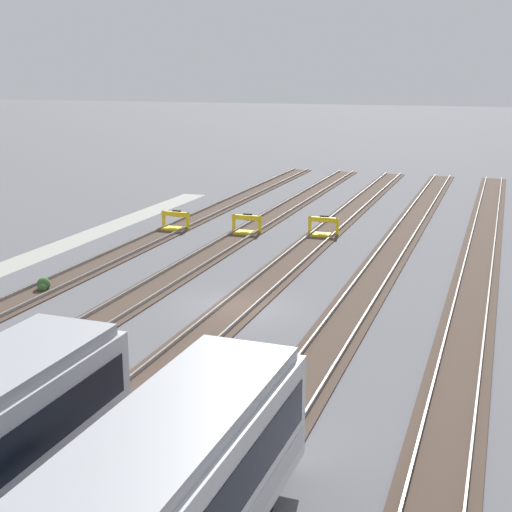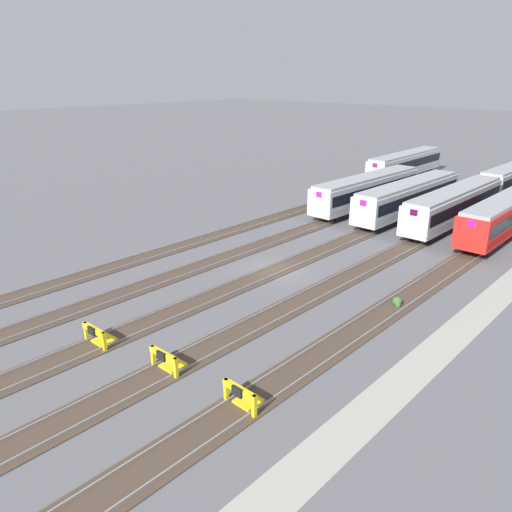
{
  "view_description": "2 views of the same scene",
  "coord_description": "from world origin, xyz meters",
  "px_view_note": "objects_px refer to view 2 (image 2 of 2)",
  "views": [
    {
      "loc": [
        28.35,
        10.76,
        10.24
      ],
      "look_at": [
        -2.33,
        -0.0,
        1.8
      ],
      "focal_mm": 50.0,
      "sensor_mm": 36.0,
      "label": 1
    },
    {
      "loc": [
        -27.37,
        -23.11,
        14.27
      ],
      "look_at": [
        -2.33,
        -0.0,
        1.8
      ],
      "focal_mm": 35.0,
      "sensor_mm": 36.0,
      "label": 2
    }
  ],
  "objects_px": {
    "subway_car_front_row_rightmost": "(367,190)",
    "weed_clump": "(397,302)",
    "bumper_stop_middle_track": "(99,336)",
    "subway_car_front_row_left_inner": "(405,164)",
    "bumper_stop_near_inner_track": "(168,361)",
    "bumper_stop_nearest_track": "(244,397)",
    "subway_car_front_row_centre": "(506,214)",
    "subway_car_back_row_leftmost": "(454,205)",
    "subway_car_front_row_right_inner": "(408,197)"
  },
  "relations": [
    {
      "from": "subway_car_front_row_left_inner",
      "to": "subway_car_front_row_centre",
      "type": "distance_m",
      "value": 27.06
    },
    {
      "from": "subway_car_front_row_left_inner",
      "to": "subway_car_front_row_centre",
      "type": "relative_size",
      "value": 1.0
    },
    {
      "from": "subway_car_front_row_right_inner",
      "to": "subway_car_back_row_leftmost",
      "type": "bearing_deg",
      "value": -90.0
    },
    {
      "from": "subway_car_front_row_rightmost",
      "to": "subway_car_back_row_leftmost",
      "type": "distance_m",
      "value": 9.83
    },
    {
      "from": "subway_car_front_row_right_inner",
      "to": "weed_clump",
      "type": "xyz_separation_m",
      "value": [
        -20.66,
        -9.8,
        -1.8
      ]
    },
    {
      "from": "subway_car_front_row_centre",
      "to": "bumper_stop_middle_track",
      "type": "height_order",
      "value": "subway_car_front_row_centre"
    },
    {
      "from": "bumper_stop_nearest_track",
      "to": "weed_clump",
      "type": "xyz_separation_m",
      "value": [
        14.46,
        -0.03,
        -0.27
      ]
    },
    {
      "from": "subway_car_front_row_centre",
      "to": "bumper_stop_middle_track",
      "type": "distance_m",
      "value": 37.92
    },
    {
      "from": "subway_car_front_row_rightmost",
      "to": "bumper_stop_nearest_track",
      "type": "height_order",
      "value": "subway_car_front_row_rightmost"
    },
    {
      "from": "subway_car_front_row_rightmost",
      "to": "bumper_stop_near_inner_track",
      "type": "distance_m",
      "value": 36.94
    },
    {
      "from": "subway_car_front_row_rightmost",
      "to": "bumper_stop_middle_track",
      "type": "distance_m",
      "value": 36.95
    },
    {
      "from": "subway_car_front_row_left_inner",
      "to": "bumper_stop_near_inner_track",
      "type": "xyz_separation_m",
      "value": [
        -54.24,
        -14.69,
        -1.53
      ]
    },
    {
      "from": "subway_car_front_row_centre",
      "to": "bumper_stop_middle_track",
      "type": "relative_size",
      "value": 8.98
    },
    {
      "from": "subway_car_front_row_rightmost",
      "to": "bumper_stop_near_inner_track",
      "type": "bearing_deg",
      "value": -164.61
    },
    {
      "from": "bumper_stop_middle_track",
      "to": "weed_clump",
      "type": "xyz_separation_m",
      "value": [
        15.94,
        -9.85,
        -0.27
      ]
    },
    {
      "from": "subway_car_front_row_right_inner",
      "to": "bumper_stop_near_inner_track",
      "type": "bearing_deg",
      "value": -172.23
    },
    {
      "from": "subway_car_front_row_left_inner",
      "to": "subway_car_front_row_right_inner",
      "type": "height_order",
      "value": "same"
    },
    {
      "from": "subway_car_front_row_left_inner",
      "to": "subway_car_front_row_centre",
      "type": "xyz_separation_m",
      "value": [
        -18.65,
        -19.61,
        0.0
      ]
    },
    {
      "from": "subway_car_front_row_left_inner",
      "to": "bumper_stop_nearest_track",
      "type": "xyz_separation_m",
      "value": [
        -53.77,
        -19.61,
        -1.53
      ]
    },
    {
      "from": "bumper_stop_near_inner_track",
      "to": "bumper_stop_middle_track",
      "type": "bearing_deg",
      "value": 101.64
    },
    {
      "from": "weed_clump",
      "to": "subway_car_front_row_right_inner",
      "type": "bearing_deg",
      "value": 25.37
    },
    {
      "from": "weed_clump",
      "to": "bumper_stop_near_inner_track",
      "type": "bearing_deg",
      "value": 161.68
    },
    {
      "from": "weed_clump",
      "to": "bumper_stop_middle_track",
      "type": "bearing_deg",
      "value": 148.29
    },
    {
      "from": "bumper_stop_near_inner_track",
      "to": "weed_clump",
      "type": "height_order",
      "value": "bumper_stop_near_inner_track"
    },
    {
      "from": "subway_car_back_row_leftmost",
      "to": "bumper_stop_near_inner_track",
      "type": "distance_m",
      "value": 35.62
    },
    {
      "from": "subway_car_front_row_right_inner",
      "to": "weed_clump",
      "type": "bearing_deg",
      "value": -154.63
    },
    {
      "from": "bumper_stop_middle_track",
      "to": "subway_car_front_row_centre",
      "type": "bearing_deg",
      "value": -15.02
    },
    {
      "from": "subway_car_front_row_rightmost",
      "to": "weed_clump",
      "type": "height_order",
      "value": "subway_car_front_row_rightmost"
    },
    {
      "from": "subway_car_front_row_centre",
      "to": "bumper_stop_nearest_track",
      "type": "bearing_deg",
      "value": 180.0
    },
    {
      "from": "subway_car_front_row_centre",
      "to": "weed_clump",
      "type": "distance_m",
      "value": 20.74
    },
    {
      "from": "subway_car_front_row_right_inner",
      "to": "subway_car_front_row_rightmost",
      "type": "xyz_separation_m",
      "value": [
        0.0,
        4.94,
        0.0
      ]
    },
    {
      "from": "bumper_stop_nearest_track",
      "to": "bumper_stop_near_inner_track",
      "type": "xyz_separation_m",
      "value": [
        -0.47,
        4.91,
        0.0
      ]
    },
    {
      "from": "subway_car_front_row_centre",
      "to": "subway_car_back_row_leftmost",
      "type": "relative_size",
      "value": 1.0
    },
    {
      "from": "subway_car_front_row_left_inner",
      "to": "bumper_stop_middle_track",
      "type": "xyz_separation_m",
      "value": [
        -55.25,
        -9.79,
        -1.53
      ]
    },
    {
      "from": "subway_car_front_row_left_inner",
      "to": "bumper_stop_near_inner_track",
      "type": "distance_m",
      "value": 56.21
    },
    {
      "from": "subway_car_front_row_right_inner",
      "to": "weed_clump",
      "type": "relative_size",
      "value": 19.6
    },
    {
      "from": "bumper_stop_near_inner_track",
      "to": "subway_car_front_row_left_inner",
      "type": "bearing_deg",
      "value": 15.16
    },
    {
      "from": "subway_car_front_row_rightmost",
      "to": "bumper_stop_near_inner_track",
      "type": "xyz_separation_m",
      "value": [
        -35.59,
        -9.8,
        -1.53
      ]
    },
    {
      "from": "subway_car_front_row_rightmost",
      "to": "weed_clump",
      "type": "relative_size",
      "value": 19.62
    },
    {
      "from": "weed_clump",
      "to": "subway_car_front_row_centre",
      "type": "bearing_deg",
      "value": 0.08
    },
    {
      "from": "subway_car_front_row_centre",
      "to": "subway_car_front_row_right_inner",
      "type": "height_order",
      "value": "same"
    },
    {
      "from": "bumper_stop_nearest_track",
      "to": "weed_clump",
      "type": "bearing_deg",
      "value": -0.12
    },
    {
      "from": "subway_car_front_row_centre",
      "to": "subway_car_front_row_rightmost",
      "type": "height_order",
      "value": "same"
    },
    {
      "from": "subway_car_front_row_left_inner",
      "to": "weed_clump",
      "type": "xyz_separation_m",
      "value": [
        -39.31,
        -19.64,
        -1.8
      ]
    },
    {
      "from": "bumper_stop_nearest_track",
      "to": "bumper_stop_near_inner_track",
      "type": "relative_size",
      "value": 1.0
    },
    {
      "from": "subway_car_front_row_left_inner",
      "to": "weed_clump",
      "type": "bearing_deg",
      "value": -153.46
    },
    {
      "from": "subway_car_back_row_leftmost",
      "to": "bumper_stop_middle_track",
      "type": "relative_size",
      "value": 8.97
    },
    {
      "from": "subway_car_front_row_left_inner",
      "to": "subway_car_front_row_rightmost",
      "type": "xyz_separation_m",
      "value": [
        -18.65,
        -4.9,
        0.0
      ]
    },
    {
      "from": "subway_car_front_row_rightmost",
      "to": "weed_clump",
      "type": "distance_m",
      "value": 25.44
    },
    {
      "from": "subway_car_front_row_right_inner",
      "to": "subway_car_back_row_leftmost",
      "type": "xyz_separation_m",
      "value": [
        0.0,
        -4.89,
        0.0
      ]
    }
  ]
}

